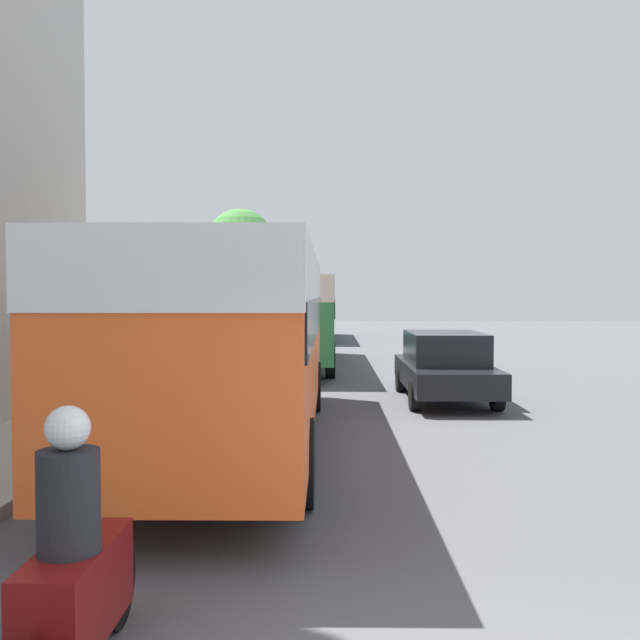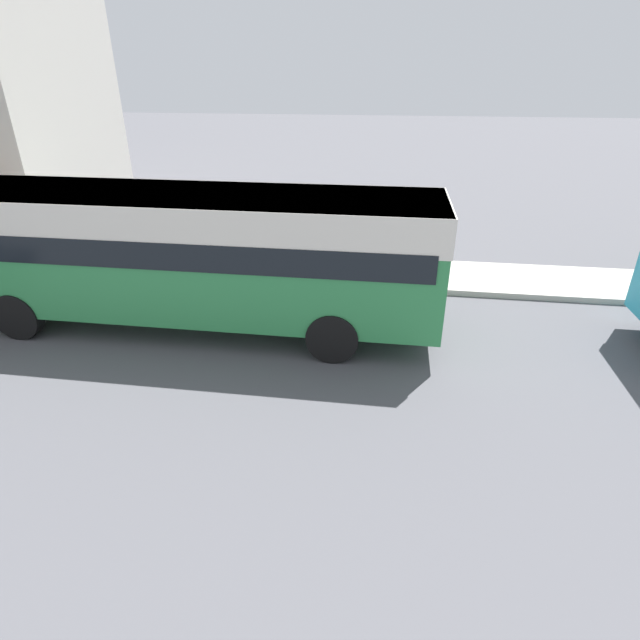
{
  "view_description": "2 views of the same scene",
  "coord_description": "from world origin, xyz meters",
  "px_view_note": "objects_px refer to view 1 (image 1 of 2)",
  "views": [
    {
      "loc": [
        -0.58,
        -2.99,
        2.38
      ],
      "look_at": [
        -0.86,
        20.15,
        1.52
      ],
      "focal_mm": 40.0,
      "sensor_mm": 36.0,
      "label": 1
    },
    {
      "loc": [
        7.68,
        24.44,
        5.01
      ],
      "look_at": [
        0.14,
        23.35,
        1.19
      ],
      "focal_mm": 28.0,
      "sensor_mm": 36.0,
      "label": 2
    }
  ],
  "objects_px": {
    "bus_lead": "(238,323)",
    "bus_third_in_line": "(308,303)",
    "bus_following": "(295,309)",
    "motorcycle_behind_lead": "(73,579)",
    "pedestrian_near_curb": "(128,352)",
    "car_crossing": "(445,365)"
  },
  "relations": [
    {
      "from": "motorcycle_behind_lead",
      "to": "pedestrian_near_curb",
      "type": "relative_size",
      "value": 1.26
    },
    {
      "from": "bus_following",
      "to": "pedestrian_near_curb",
      "type": "relative_size",
      "value": 5.94
    },
    {
      "from": "bus_third_in_line",
      "to": "motorcycle_behind_lead",
      "type": "xyz_separation_m",
      "value": [
        -0.42,
        -33.15,
        -1.2
      ]
    },
    {
      "from": "bus_lead",
      "to": "pedestrian_near_curb",
      "type": "bearing_deg",
      "value": 121.86
    },
    {
      "from": "bus_following",
      "to": "pedestrian_near_curb",
      "type": "distance_m",
      "value": 7.9
    },
    {
      "from": "pedestrian_near_curb",
      "to": "bus_following",
      "type": "bearing_deg",
      "value": 63.49
    },
    {
      "from": "bus_lead",
      "to": "bus_following",
      "type": "relative_size",
      "value": 1.01
    },
    {
      "from": "bus_following",
      "to": "motorcycle_behind_lead",
      "type": "bearing_deg",
      "value": -91.29
    },
    {
      "from": "bus_lead",
      "to": "car_crossing",
      "type": "xyz_separation_m",
      "value": [
        4.0,
        4.74,
        -1.14
      ]
    },
    {
      "from": "bus_lead",
      "to": "motorcycle_behind_lead",
      "type": "relative_size",
      "value": 4.74
    },
    {
      "from": "bus_lead",
      "to": "car_crossing",
      "type": "height_order",
      "value": "bus_lead"
    },
    {
      "from": "bus_following",
      "to": "motorcycle_behind_lead",
      "type": "xyz_separation_m",
      "value": [
        -0.43,
        -19.09,
        -1.19
      ]
    },
    {
      "from": "motorcycle_behind_lead",
      "to": "pedestrian_near_curb",
      "type": "bearing_deg",
      "value": 104.3
    },
    {
      "from": "motorcycle_behind_lead",
      "to": "bus_lead",
      "type": "bearing_deg",
      "value": 89.19
    },
    {
      "from": "pedestrian_near_curb",
      "to": "bus_lead",
      "type": "bearing_deg",
      "value": -58.14
    },
    {
      "from": "bus_lead",
      "to": "pedestrian_near_curb",
      "type": "height_order",
      "value": "bus_lead"
    },
    {
      "from": "bus_lead",
      "to": "car_crossing",
      "type": "distance_m",
      "value": 6.31
    },
    {
      "from": "bus_following",
      "to": "car_crossing",
      "type": "xyz_separation_m",
      "value": [
        3.67,
        -7.39,
        -1.09
      ]
    },
    {
      "from": "bus_lead",
      "to": "pedestrian_near_curb",
      "type": "relative_size",
      "value": 5.97
    },
    {
      "from": "bus_lead",
      "to": "bus_third_in_line",
      "type": "height_order",
      "value": "bus_lead"
    },
    {
      "from": "bus_lead",
      "to": "bus_third_in_line",
      "type": "relative_size",
      "value": 1.11
    },
    {
      "from": "car_crossing",
      "to": "pedestrian_near_curb",
      "type": "height_order",
      "value": "pedestrian_near_curb"
    }
  ]
}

